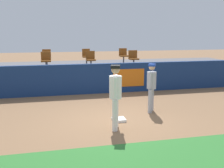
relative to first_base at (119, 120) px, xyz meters
The scene contains 12 objects.
ground_plane 0.20m from the first_base, 162.30° to the left, with size 60.00×60.00×0.00m, color #846042.
first_base is the anchor object (origin of this frame).
player_fielder_home 1.25m from the first_base, 112.28° to the right, with size 0.48×0.54×1.87m.
player_runner_visitor 1.78m from the first_base, 27.46° to the left, with size 0.45×0.45×1.71m.
field_wall 3.97m from the first_base, 92.58° to the left, with size 18.00×0.26×1.37m.
bleacher_platform 6.50m from the first_base, 91.63° to the left, with size 18.00×4.80×1.00m, color #59595E.
seat_back_left 7.66m from the first_base, 108.16° to the left, with size 0.46×0.44×0.84m.
seat_back_center 7.30m from the first_base, 91.12° to the left, with size 0.44×0.44×0.84m.
seat_front_right 5.94m from the first_base, 68.38° to the left, with size 0.47×0.44×0.84m.
seat_back_right 7.58m from the first_base, 73.95° to the left, with size 0.47×0.44×0.84m.
seat_front_left 6.01m from the first_base, 113.54° to the left, with size 0.47×0.44×0.84m.
seat_front_center 5.54m from the first_base, 91.47° to the left, with size 0.45×0.44×0.84m.
Camera 1 is at (-1.72, -7.60, 2.77)m, focal length 41.14 mm.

